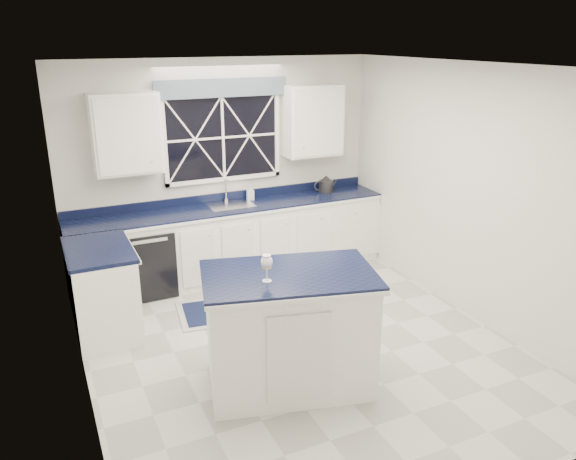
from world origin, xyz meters
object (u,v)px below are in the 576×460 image
kettle (326,184)px  wine_glass (267,263)px  island (289,330)px  soap_bottle (250,192)px  dishwasher (146,260)px  faucet (226,190)px

kettle → wine_glass: bearing=-116.8°
island → soap_bottle: bearing=89.6°
island → kettle: size_ratio=5.05×
dishwasher → faucet: size_ratio=2.72×
soap_bottle → dishwasher: bearing=-173.4°
island → dishwasher: bearing=120.7°
wine_glass → soap_bottle: wine_glass is taller
dishwasher → soap_bottle: 1.55m
faucet → island: (-0.37, -2.65, -0.56)m
faucet → wine_glass: bearing=-102.3°
dishwasher → faucet: bearing=10.0°
wine_glass → faucet: bearing=77.7°
faucet → kettle: bearing=-4.4°
dishwasher → soap_bottle: soap_bottle is taller
dishwasher → kettle: (2.47, 0.09, 0.63)m
dishwasher → kettle: kettle is taller
kettle → soap_bottle: kettle is taller
dishwasher → soap_bottle: bearing=6.6°
dishwasher → faucet: faucet is taller
island → kettle: (1.73, 2.55, 0.50)m
kettle → wine_glass: (-1.96, -2.62, 0.19)m
dishwasher → wine_glass: (0.50, -2.53, 0.82)m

